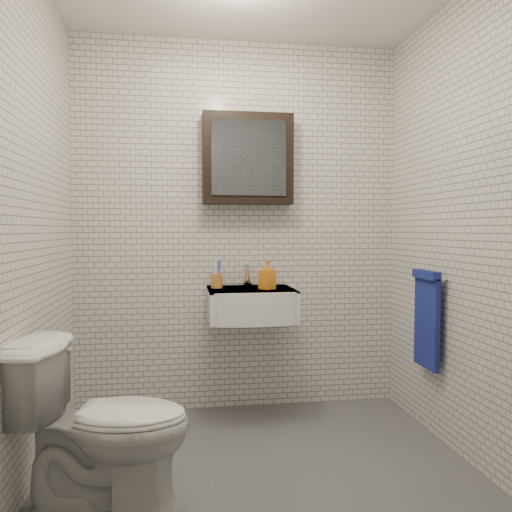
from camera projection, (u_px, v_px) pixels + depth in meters
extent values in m
cube|color=#4F5257|center=(262.00, 475.00, 2.49)|extent=(2.20, 2.00, 0.01)
cube|color=silver|center=(239.00, 227.00, 3.41)|extent=(2.20, 0.02, 2.50)
cube|color=silver|center=(318.00, 222.00, 1.44)|extent=(2.20, 0.02, 2.50)
cube|color=silver|center=(23.00, 225.00, 2.26)|extent=(0.02, 2.00, 2.50)
cube|color=silver|center=(472.00, 226.00, 2.58)|extent=(0.02, 2.00, 2.50)
cube|color=white|center=(251.00, 304.00, 3.22)|extent=(0.55, 0.45, 0.20)
cylinder|color=silver|center=(250.00, 290.00, 3.24)|extent=(0.31, 0.31, 0.02)
cylinder|color=silver|center=(250.00, 289.00, 3.24)|extent=(0.04, 0.04, 0.01)
cube|color=white|center=(251.00, 289.00, 3.22)|extent=(0.55, 0.45, 0.01)
cylinder|color=silver|center=(247.00, 281.00, 3.38)|extent=(0.06, 0.06, 0.06)
cylinder|color=silver|center=(247.00, 272.00, 3.38)|extent=(0.03, 0.03, 0.08)
cylinder|color=silver|center=(249.00, 269.00, 3.31)|extent=(0.02, 0.12, 0.02)
cube|color=silver|center=(247.00, 264.00, 3.40)|extent=(0.02, 0.09, 0.01)
cube|color=black|center=(248.00, 159.00, 3.33)|extent=(0.60, 0.14, 0.60)
cube|color=#3F444C|center=(249.00, 158.00, 3.25)|extent=(0.49, 0.01, 0.49)
cylinder|color=silver|center=(430.00, 277.00, 2.94)|extent=(0.02, 0.30, 0.02)
cylinder|color=silver|center=(423.00, 275.00, 3.07)|extent=(0.04, 0.02, 0.02)
cylinder|color=silver|center=(445.00, 279.00, 2.82)|extent=(0.04, 0.02, 0.02)
cube|color=#21299A|center=(427.00, 322.00, 2.95)|extent=(0.03, 0.26, 0.54)
cube|color=#21299A|center=(426.00, 275.00, 2.94)|extent=(0.05, 0.26, 0.05)
cylinder|color=#C57731|center=(217.00, 281.00, 3.25)|extent=(0.08, 0.08, 0.09)
cylinder|color=white|center=(215.00, 272.00, 3.23)|extent=(0.02, 0.03, 0.18)
cylinder|color=#3C42C1|center=(219.00, 273.00, 3.24)|extent=(0.01, 0.02, 0.16)
cylinder|color=white|center=(216.00, 271.00, 3.26)|extent=(0.02, 0.03, 0.19)
cylinder|color=#3C42C1|center=(219.00, 272.00, 3.26)|extent=(0.02, 0.04, 0.17)
imported|color=orange|center=(267.00, 275.00, 3.17)|extent=(0.12, 0.12, 0.18)
imported|color=white|center=(104.00, 424.00, 2.18)|extent=(0.79, 0.52, 0.76)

